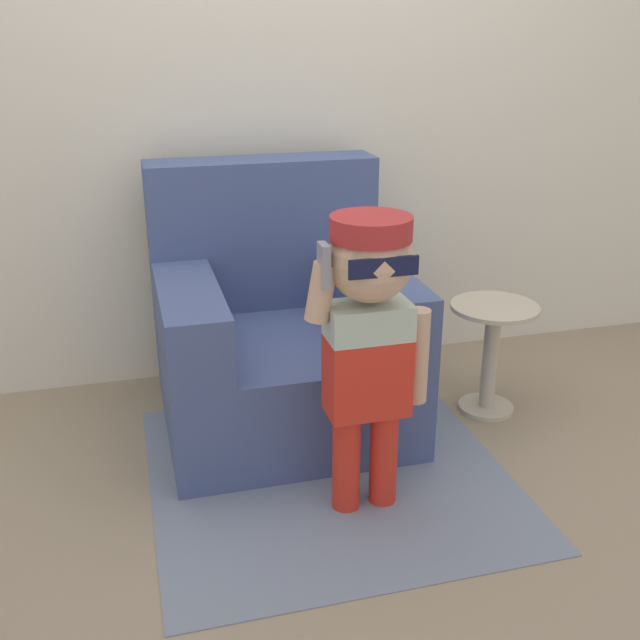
% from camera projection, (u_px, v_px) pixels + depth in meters
% --- Properties ---
extents(ground_plane, '(10.00, 10.00, 0.00)m').
position_uv_depth(ground_plane, '(319.00, 430.00, 2.97)').
color(ground_plane, '#998466').
extents(wall_back, '(10.00, 0.05, 2.60)m').
position_uv_depth(wall_back, '(276.00, 76.00, 3.11)').
color(wall_back, beige).
rests_on(wall_back, ground_plane).
extents(armchair, '(0.93, 0.91, 1.00)m').
position_uv_depth(armchair, '(279.00, 333.00, 2.97)').
color(armchair, '#475684').
rests_on(armchair, ground_plane).
extents(person_child, '(0.40, 0.30, 0.99)m').
position_uv_depth(person_child, '(369.00, 322.00, 2.28)').
color(person_child, red).
rests_on(person_child, ground_plane).
extents(side_table, '(0.35, 0.35, 0.47)m').
position_uv_depth(side_table, '(491.00, 348.00, 3.03)').
color(side_table, beige).
rests_on(side_table, ground_plane).
extents(rug, '(1.25, 1.26, 0.01)m').
position_uv_depth(rug, '(328.00, 473.00, 2.68)').
color(rug, gray).
rests_on(rug, ground_plane).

